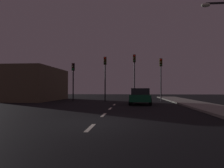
# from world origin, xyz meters

# --- Properties ---
(ground_plane) EXTENTS (80.00, 80.00, 0.00)m
(ground_plane) POSITION_xyz_m (0.00, 7.00, 0.00)
(ground_plane) COLOR black
(sidewalk_curb_right) EXTENTS (3.00, 40.00, 0.15)m
(sidewalk_curb_right) POSITION_xyz_m (7.50, 7.00, 0.07)
(sidewalk_curb_right) COLOR gray
(sidewalk_curb_right) RESTS_ON ground_plane
(lane_stripe_nearest) EXTENTS (0.16, 1.60, 0.01)m
(lane_stripe_nearest) POSITION_xyz_m (0.00, -1.20, 0.00)
(lane_stripe_nearest) COLOR silver
(lane_stripe_nearest) RESTS_ON ground_plane
(lane_stripe_second) EXTENTS (0.16, 1.60, 0.01)m
(lane_stripe_second) POSITION_xyz_m (0.00, 2.60, 0.00)
(lane_stripe_second) COLOR silver
(lane_stripe_second) RESTS_ON ground_plane
(lane_stripe_third) EXTENTS (0.16, 1.60, 0.01)m
(lane_stripe_third) POSITION_xyz_m (0.00, 6.40, 0.00)
(lane_stripe_third) COLOR silver
(lane_stripe_third) RESTS_ON ground_plane
(lane_stripe_fourth) EXTENTS (0.16, 1.60, 0.01)m
(lane_stripe_fourth) POSITION_xyz_m (0.00, 10.20, 0.00)
(lane_stripe_fourth) COLOR silver
(lane_stripe_fourth) RESTS_ON ground_plane
(traffic_signal_far_left) EXTENTS (0.32, 0.38, 4.55)m
(traffic_signal_far_left) POSITION_xyz_m (-5.34, 15.10, 3.21)
(traffic_signal_far_left) COLOR black
(traffic_signal_far_left) RESTS_ON ground_plane
(traffic_signal_center_left) EXTENTS (0.32, 0.38, 5.25)m
(traffic_signal_center_left) POSITION_xyz_m (-1.48, 15.11, 3.66)
(traffic_signal_center_left) COLOR black
(traffic_signal_center_left) RESTS_ON ground_plane
(traffic_signal_center_right) EXTENTS (0.32, 0.38, 5.48)m
(traffic_signal_center_right) POSITION_xyz_m (1.96, 15.11, 3.80)
(traffic_signal_center_right) COLOR #4C4C51
(traffic_signal_center_right) RESTS_ON ground_plane
(traffic_signal_far_right) EXTENTS (0.32, 0.38, 4.98)m
(traffic_signal_far_right) POSITION_xyz_m (4.99, 15.10, 3.48)
(traffic_signal_far_right) COLOR #4C4C51
(traffic_signal_far_right) RESTS_ON ground_plane
(car_stopped_ahead) EXTENTS (2.24, 4.35, 1.53)m
(car_stopped_ahead) POSITION_xyz_m (2.46, 10.88, 0.77)
(car_stopped_ahead) COLOR #0F4C2D
(car_stopped_ahead) RESTS_ON ground_plane
(storefront_left) EXTENTS (4.85, 9.87, 4.16)m
(storefront_left) POSITION_xyz_m (-10.43, 16.70, 2.08)
(storefront_left) COLOR brown
(storefront_left) RESTS_ON ground_plane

